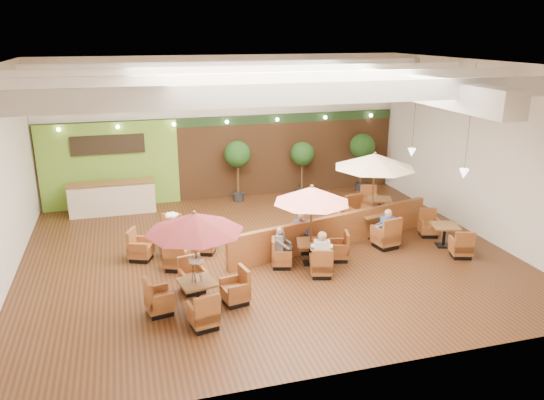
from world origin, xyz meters
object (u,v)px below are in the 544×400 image
object	(u,v)px
topiary_1	(302,156)
topiary_2	(362,149)
table_0	(195,243)
table_3	(173,243)
diner_1	(301,229)
diner_0	(322,250)
topiary_0	(238,157)
diner_3	(386,224)
booth_divider	(334,231)
table_5	(379,209)
diner_4	(386,225)
service_counter	(112,198)
diner_2	(282,243)
table_1	(311,210)
table_4	(444,236)
table_2	(372,177)

from	to	relation	value
topiary_1	topiary_2	xyz separation A→B (m)	(2.58, 0.00, 0.14)
table_0	table_3	size ratio (longest dim) A/B	0.94
topiary_1	diner_1	size ratio (longest dim) A/B	2.91
table_3	diner_0	size ratio (longest dim) A/B	3.08
topiary_0	diner_3	bearing A→B (deg)	-60.49
booth_divider	table_5	world-z (taller)	booth_divider
table_3	table_5	size ratio (longest dim) A/B	1.04
diner_3	topiary_0	bearing A→B (deg)	111.46
booth_divider	diner_4	size ratio (longest dim) A/B	9.98
service_counter	topiary_2	distance (m)	9.97
topiary_2	diner_2	xyz separation A→B (m)	(-5.35, -6.33, -1.03)
table_1	topiary_2	distance (m)	7.77
table_4	diner_0	world-z (taller)	diner_0
table_0	table_1	size ratio (longest dim) A/B	1.05
table_1	diner_3	bearing A→B (deg)	25.30
table_1	diner_2	distance (m)	1.22
table_3	table_4	bearing A→B (deg)	11.99
table_3	diner_1	xyz separation A→B (m)	(3.69, -0.73, 0.32)
table_0	topiary_0	xyz separation A→B (m)	(2.75, 8.01, 0.08)
table_0	diner_2	xyz separation A→B (m)	(2.59, 1.68, -0.94)
diner_4	table_3	bearing A→B (deg)	153.30
table_0	topiary_2	xyz separation A→B (m)	(7.95, 8.01, 0.09)
diner_3	diner_4	size ratio (longest dim) A/B	1.09
diner_1	table_1	bearing A→B (deg)	114.20
table_0	table_2	size ratio (longest dim) A/B	0.89
booth_divider	topiary_1	bearing A→B (deg)	67.22
diner_4	diner_0	bearing A→B (deg)	-169.74
topiary_2	diner_3	xyz separation A→B (m)	(-1.89, -5.85, -1.02)
table_3	diner_3	size ratio (longest dim) A/B	3.34
diner_2	diner_4	world-z (taller)	diner_2
table_3	diner_2	xyz separation A→B (m)	(2.84, -1.58, 0.32)
table_5	topiary_0	world-z (taller)	topiary_0
diner_4	service_counter	bearing A→B (deg)	128.01
table_3	diner_3	bearing A→B (deg)	12.47
table_2	service_counter	bearing A→B (deg)	140.29
table_1	diner_3	size ratio (longest dim) A/B	3.01
table_2	topiary_2	distance (m)	5.22
diner_0	diner_3	xyz separation A→B (m)	(2.61, 1.34, -0.03)
table_5	diner_4	bearing A→B (deg)	-91.01
table_3	diner_3	world-z (taller)	table_3
service_counter	table_1	world-z (taller)	table_1
topiary_1	diner_1	distance (m)	5.87
table_1	diner_2	size ratio (longest dim) A/B	3.18
service_counter	table_5	distance (m)	9.61
diner_0	diner_3	size ratio (longest dim) A/B	1.08
table_4	table_5	world-z (taller)	table_5
table_4	table_5	distance (m)	2.99
table_5	topiary_1	xyz separation A→B (m)	(-1.76, 3.33, 1.29)
table_0	table_4	bearing A→B (deg)	1.76
booth_divider	diner_2	world-z (taller)	diner_2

